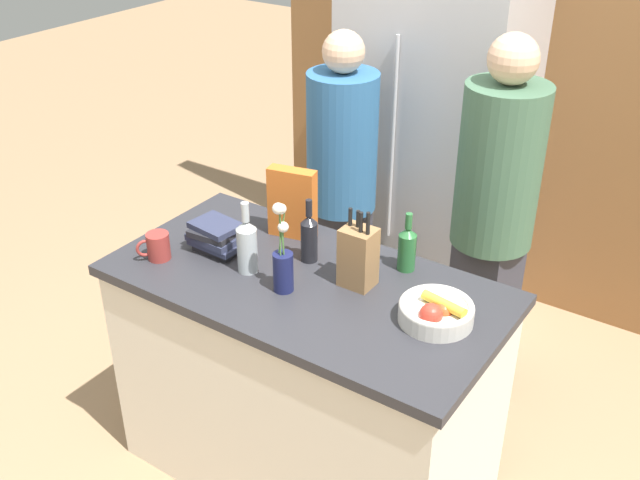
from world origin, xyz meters
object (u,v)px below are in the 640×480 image
object	(u,v)px
knife_block	(358,256)
person_in_blue	(494,212)
refrigerator	(433,142)
cereal_box	(292,203)
bottle_vinegar	(407,248)
coffee_mug	(157,246)
book_stack	(216,237)
bottle_wine	(247,245)
person_at_sink	(342,181)
bottle_oil	(309,237)
flower_vase	(283,260)
fruit_bowl	(436,311)

from	to	relation	value
knife_block	person_in_blue	bearing A→B (deg)	75.90
refrigerator	cereal_box	distance (m)	1.21
bottle_vinegar	coffee_mug	bearing A→B (deg)	-150.52
refrigerator	book_stack	bearing A→B (deg)	-97.16
bottle_wine	person_in_blue	xyz separation A→B (m)	(0.57, 0.91, -0.09)
coffee_mug	person_at_sink	size ratio (longest dim) A/B	0.07
bottle_wine	person_in_blue	size ratio (longest dim) A/B	0.16
knife_block	person_in_blue	size ratio (longest dim) A/B	0.18
bottle_vinegar	knife_block	bearing A→B (deg)	-116.29
bottle_wine	refrigerator	bearing A→B (deg)	90.25
bottle_vinegar	person_in_blue	world-z (taller)	person_in_blue
knife_block	bottle_oil	distance (m)	0.24
flower_vase	coffee_mug	world-z (taller)	flower_vase
fruit_bowl	person_at_sink	bearing A→B (deg)	137.52
refrigerator	coffee_mug	bearing A→B (deg)	-101.31
flower_vase	bottle_oil	world-z (taller)	flower_vase
knife_block	cereal_box	distance (m)	0.43
bottle_vinegar	person_at_sink	distance (m)	0.87
bottle_oil	cereal_box	bearing A→B (deg)	143.59
bottle_oil	person_in_blue	world-z (taller)	person_in_blue
bottle_oil	flower_vase	bearing A→B (deg)	-79.40
book_stack	person_at_sink	bearing A→B (deg)	88.99
knife_block	person_at_sink	bearing A→B (deg)	126.08
refrigerator	person_at_sink	size ratio (longest dim) A/B	1.16
refrigerator	person_in_blue	size ratio (longest dim) A/B	1.10
refrigerator	bottle_wine	world-z (taller)	refrigerator
fruit_bowl	coffee_mug	distance (m)	1.06
bottle_oil	coffee_mug	bearing A→B (deg)	-147.02
refrigerator	bottle_wine	xyz separation A→B (m)	(0.01, -1.51, 0.12)
fruit_bowl	cereal_box	distance (m)	0.77
coffee_mug	person_in_blue	world-z (taller)	person_in_blue
fruit_bowl	person_at_sink	distance (m)	1.20
fruit_bowl	cereal_box	size ratio (longest dim) A/B	0.87
bottle_vinegar	bottle_wine	size ratio (longest dim) A/B	0.83
bottle_oil	refrigerator	bearing A→B (deg)	96.41
coffee_mug	book_stack	distance (m)	0.22
flower_vase	bottle_vinegar	distance (m)	0.46
refrigerator	person_in_blue	xyz separation A→B (m)	(0.58, -0.60, 0.02)
coffee_mug	person_at_sink	distance (m)	1.04
bottle_oil	bottle_vinegar	bearing A→B (deg)	23.99
refrigerator	person_at_sink	xyz separation A→B (m)	(-0.17, -0.60, -0.03)
flower_vase	person_at_sink	xyz separation A→B (m)	(-0.36, 0.93, -0.16)
refrigerator	bottle_oil	xyz separation A→B (m)	(0.15, -1.32, 0.11)
fruit_bowl	book_stack	world-z (taller)	book_stack
refrigerator	fruit_bowl	xyz separation A→B (m)	(0.72, -1.41, 0.05)
knife_block	flower_vase	world-z (taller)	flower_vase
refrigerator	book_stack	distance (m)	1.47
fruit_bowl	bottle_oil	world-z (taller)	bottle_oil
cereal_box	coffee_mug	distance (m)	0.54
refrigerator	cereal_box	bearing A→B (deg)	-90.63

